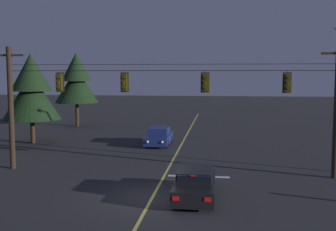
{
  "coord_description": "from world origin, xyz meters",
  "views": [
    {
      "loc": [
        2.99,
        -18.23,
        5.6
      ],
      "look_at": [
        0.0,
        5.75,
        3.2
      ],
      "focal_mm": 44.27,
      "sensor_mm": 36.0,
      "label": 1
    }
  ],
  "objects_px": {
    "traffic_light_leftmost": "(59,82)",
    "tree_verge_near": "(31,90)",
    "traffic_light_left_inner": "(124,82)",
    "traffic_light_centre": "(205,82)",
    "car_waiting_near_lane": "(195,184)",
    "car_oncoming_lead": "(159,137)",
    "tree_verge_far": "(76,80)",
    "traffic_light_right_inner": "(288,83)"
  },
  "relations": [
    {
      "from": "traffic_light_right_inner",
      "to": "car_oncoming_lead",
      "type": "relative_size",
      "value": 0.28
    },
    {
      "from": "car_waiting_near_lane",
      "to": "traffic_light_left_inner",
      "type": "bearing_deg",
      "value": 132.98
    },
    {
      "from": "traffic_light_left_inner",
      "to": "tree_verge_near",
      "type": "distance_m",
      "value": 13.26
    },
    {
      "from": "car_waiting_near_lane",
      "to": "car_oncoming_lead",
      "type": "distance_m",
      "value": 14.54
    },
    {
      "from": "car_waiting_near_lane",
      "to": "car_oncoming_lead",
      "type": "xyz_separation_m",
      "value": [
        -3.71,
        14.06,
        -0.0
      ]
    },
    {
      "from": "car_waiting_near_lane",
      "to": "car_oncoming_lead",
      "type": "bearing_deg",
      "value": 104.77
    },
    {
      "from": "traffic_light_centre",
      "to": "car_waiting_near_lane",
      "type": "relative_size",
      "value": 0.28
    },
    {
      "from": "traffic_light_left_inner",
      "to": "tree_verge_far",
      "type": "relative_size",
      "value": 0.15
    },
    {
      "from": "traffic_light_left_inner",
      "to": "traffic_light_right_inner",
      "type": "relative_size",
      "value": 1.0
    },
    {
      "from": "traffic_light_right_inner",
      "to": "car_waiting_near_lane",
      "type": "height_order",
      "value": "traffic_light_right_inner"
    },
    {
      "from": "traffic_light_leftmost",
      "to": "tree_verge_near",
      "type": "distance_m",
      "value": 10.75
    },
    {
      "from": "traffic_light_centre",
      "to": "traffic_light_right_inner",
      "type": "height_order",
      "value": "same"
    },
    {
      "from": "traffic_light_leftmost",
      "to": "traffic_light_left_inner",
      "type": "bearing_deg",
      "value": 0.0
    },
    {
      "from": "traffic_light_leftmost",
      "to": "traffic_light_centre",
      "type": "height_order",
      "value": "same"
    },
    {
      "from": "car_oncoming_lead",
      "to": "tree_verge_far",
      "type": "relative_size",
      "value": 0.56
    },
    {
      "from": "tree_verge_near",
      "to": "car_waiting_near_lane",
      "type": "bearing_deg",
      "value": -43.93
    },
    {
      "from": "traffic_light_leftmost",
      "to": "tree_verge_near",
      "type": "height_order",
      "value": "tree_verge_near"
    },
    {
      "from": "traffic_light_right_inner",
      "to": "traffic_light_left_inner",
      "type": "bearing_deg",
      "value": 180.0
    },
    {
      "from": "traffic_light_left_inner",
      "to": "traffic_light_centre",
      "type": "xyz_separation_m",
      "value": [
        4.57,
        0.0,
        0.0
      ]
    },
    {
      "from": "traffic_light_centre",
      "to": "traffic_light_leftmost",
      "type": "bearing_deg",
      "value": 180.0
    },
    {
      "from": "traffic_light_leftmost",
      "to": "car_oncoming_lead",
      "type": "height_order",
      "value": "traffic_light_leftmost"
    },
    {
      "from": "traffic_light_right_inner",
      "to": "car_waiting_near_lane",
      "type": "relative_size",
      "value": 0.28
    },
    {
      "from": "car_waiting_near_lane",
      "to": "traffic_light_centre",
      "type": "bearing_deg",
      "value": 86.89
    },
    {
      "from": "traffic_light_right_inner",
      "to": "car_oncoming_lead",
      "type": "xyz_separation_m",
      "value": [
        -8.4,
        9.43,
        -4.51
      ]
    },
    {
      "from": "tree_verge_far",
      "to": "car_oncoming_lead",
      "type": "bearing_deg",
      "value": -45.44
    },
    {
      "from": "traffic_light_centre",
      "to": "tree_verge_near",
      "type": "relative_size",
      "value": 0.17
    },
    {
      "from": "traffic_light_left_inner",
      "to": "car_oncoming_lead",
      "type": "bearing_deg",
      "value": 86.32
    },
    {
      "from": "traffic_light_leftmost",
      "to": "traffic_light_left_inner",
      "type": "relative_size",
      "value": 1.0
    },
    {
      "from": "traffic_light_right_inner",
      "to": "tree_verge_near",
      "type": "distance_m",
      "value": 20.8
    },
    {
      "from": "traffic_light_left_inner",
      "to": "car_waiting_near_lane",
      "type": "height_order",
      "value": "traffic_light_left_inner"
    },
    {
      "from": "traffic_light_centre",
      "to": "tree_verge_far",
      "type": "distance_m",
      "value": 24.84
    },
    {
      "from": "car_waiting_near_lane",
      "to": "tree_verge_far",
      "type": "height_order",
      "value": "tree_verge_far"
    },
    {
      "from": "traffic_light_left_inner",
      "to": "car_waiting_near_lane",
      "type": "distance_m",
      "value": 7.77
    },
    {
      "from": "traffic_light_leftmost",
      "to": "traffic_light_right_inner",
      "type": "distance_m",
      "value": 12.83
    },
    {
      "from": "traffic_light_centre",
      "to": "car_waiting_near_lane",
      "type": "xyz_separation_m",
      "value": [
        -0.25,
        -4.63,
        -4.51
      ]
    },
    {
      "from": "traffic_light_leftmost",
      "to": "tree_verge_near",
      "type": "relative_size",
      "value": 0.17
    },
    {
      "from": "traffic_light_centre",
      "to": "car_oncoming_lead",
      "type": "height_order",
      "value": "traffic_light_centre"
    },
    {
      "from": "traffic_light_leftmost",
      "to": "traffic_light_right_inner",
      "type": "height_order",
      "value": "same"
    },
    {
      "from": "traffic_light_right_inner",
      "to": "traffic_light_centre",
      "type": "bearing_deg",
      "value": 180.0
    },
    {
      "from": "traffic_light_left_inner",
      "to": "traffic_light_right_inner",
      "type": "xyz_separation_m",
      "value": [
        9.0,
        0.0,
        0.0
      ]
    },
    {
      "from": "car_waiting_near_lane",
      "to": "tree_verge_far",
      "type": "distance_m",
      "value": 28.92
    },
    {
      "from": "traffic_light_leftmost",
      "to": "tree_verge_near",
      "type": "bearing_deg",
      "value": 123.61
    }
  ]
}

